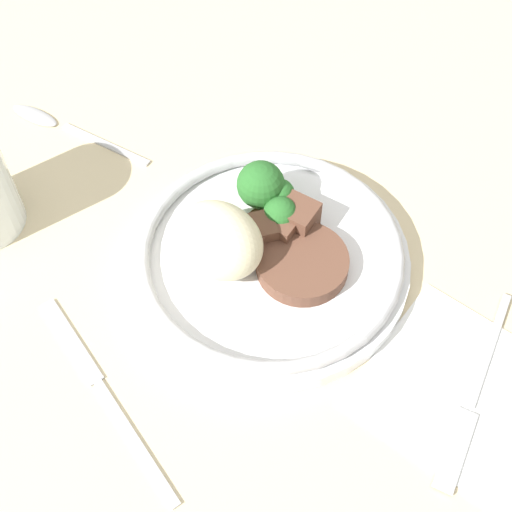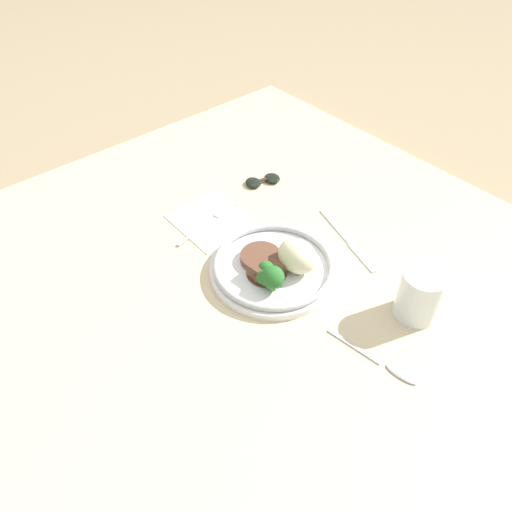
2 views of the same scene
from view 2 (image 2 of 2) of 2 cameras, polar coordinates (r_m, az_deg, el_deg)
name	(u,v)px [view 2 (image 2 of 2)]	position (r m, az deg, el deg)	size (l,w,h in m)	color
ground_plane	(277,298)	(0.96, 2.47, -4.77)	(8.00, 8.00, 0.00)	#998466
dining_table	(278,291)	(0.95, 2.50, -4.06)	(1.29, 1.12, 0.04)	beige
napkin	(211,221)	(1.08, -5.16, 4.02)	(0.16, 0.14, 0.00)	white
plate	(276,266)	(0.94, 2.26, -1.14)	(0.24, 0.24, 0.08)	white
juice_glass	(419,297)	(0.91, 18.15, -4.46)	(0.08, 0.08, 0.10)	yellow
fork	(214,218)	(1.08, -4.86, 4.33)	(0.05, 0.18, 0.00)	#ADADB2
knife	(348,242)	(1.04, 10.46, 1.63)	(0.20, 0.07, 0.00)	#ADADB2
spoon	(389,367)	(0.85, 15.00, -12.12)	(0.17, 0.03, 0.01)	#ADADB2
sunglasses	(263,180)	(1.19, 0.77, 8.65)	(0.07, 0.09, 0.01)	black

